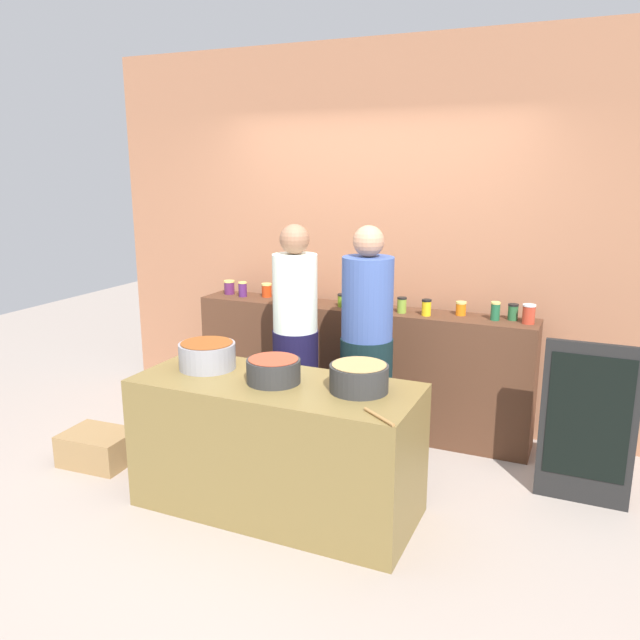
# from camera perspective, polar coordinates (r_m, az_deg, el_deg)

# --- Properties ---
(ground) EXTENTS (12.00, 12.00, 0.00)m
(ground) POSITION_cam_1_polar(r_m,az_deg,el_deg) (4.33, -1.94, -14.64)
(ground) COLOR #9F9086
(storefront_wall) EXTENTS (4.80, 0.12, 3.00)m
(storefront_wall) POSITION_cam_1_polar(r_m,az_deg,el_deg) (5.19, 4.98, 7.49)
(storefront_wall) COLOR #A0684A
(storefront_wall) RESTS_ON ground
(display_shelf) EXTENTS (2.70, 0.36, 0.98)m
(display_shelf) POSITION_cam_1_polar(r_m,az_deg,el_deg) (5.07, 3.45, -4.28)
(display_shelf) COLOR #50301F
(display_shelf) RESTS_ON ground
(prep_table) EXTENTS (1.70, 0.70, 0.82)m
(prep_table) POSITION_cam_1_polar(r_m,az_deg,el_deg) (3.91, -3.95, -11.25)
(prep_table) COLOR brown
(prep_table) RESTS_ON ground
(preserve_jar_0) EXTENTS (0.09, 0.09, 0.12)m
(preserve_jar_0) POSITION_cam_1_polar(r_m,az_deg,el_deg) (5.50, -8.16, 2.94)
(preserve_jar_0) COLOR #55214F
(preserve_jar_0) RESTS_ON display_shelf
(preserve_jar_1) EXTENTS (0.07, 0.07, 0.13)m
(preserve_jar_1) POSITION_cam_1_polar(r_m,az_deg,el_deg) (5.37, -6.97, 2.77)
(preserve_jar_1) COLOR #4C215D
(preserve_jar_1) RESTS_ON display_shelf
(preserve_jar_2) EXTENTS (0.09, 0.09, 0.11)m
(preserve_jar_2) POSITION_cam_1_polar(r_m,az_deg,el_deg) (5.34, -4.82, 2.70)
(preserve_jar_2) COLOR #BA3511
(preserve_jar_2) RESTS_ON display_shelf
(preserve_jar_3) EXTENTS (0.07, 0.07, 0.13)m
(preserve_jar_3) POSITION_cam_1_polar(r_m,az_deg,el_deg) (5.23, -3.20, 2.59)
(preserve_jar_3) COLOR gold
(preserve_jar_3) RESTS_ON display_shelf
(preserve_jar_4) EXTENTS (0.09, 0.09, 0.12)m
(preserve_jar_4) POSITION_cam_1_polar(r_m,az_deg,el_deg) (5.13, -2.17, 2.34)
(preserve_jar_4) COLOR #D36312
(preserve_jar_4) RESTS_ON display_shelf
(preserve_jar_5) EXTENTS (0.08, 0.08, 0.12)m
(preserve_jar_5) POSITION_cam_1_polar(r_m,az_deg,el_deg) (5.08, -0.99, 2.21)
(preserve_jar_5) COLOR #89340D
(preserve_jar_5) RESTS_ON display_shelf
(preserve_jar_6) EXTENTS (0.09, 0.09, 0.10)m
(preserve_jar_6) POSITION_cam_1_polar(r_m,az_deg,el_deg) (4.96, 2.09, 1.79)
(preserve_jar_6) COLOR olive
(preserve_jar_6) RESTS_ON display_shelf
(preserve_jar_7) EXTENTS (0.08, 0.08, 0.14)m
(preserve_jar_7) POSITION_cam_1_polar(r_m,az_deg,el_deg) (4.88, 3.45, 1.81)
(preserve_jar_7) COLOR #8E3C17
(preserve_jar_7) RESTS_ON display_shelf
(preserve_jar_8) EXTENTS (0.09, 0.09, 0.12)m
(preserve_jar_8) POSITION_cam_1_polar(r_m,az_deg,el_deg) (4.83, 4.52, 1.55)
(preserve_jar_8) COLOR gold
(preserve_jar_8) RESTS_ON display_shelf
(preserve_jar_9) EXTENTS (0.07, 0.07, 0.12)m
(preserve_jar_9) POSITION_cam_1_polar(r_m,az_deg,el_deg) (4.78, 7.37, 1.35)
(preserve_jar_9) COLOR olive
(preserve_jar_9) RESTS_ON display_shelf
(preserve_jar_10) EXTENTS (0.07, 0.07, 0.12)m
(preserve_jar_10) POSITION_cam_1_polar(r_m,az_deg,el_deg) (4.72, 9.55, 1.12)
(preserve_jar_10) COLOR yellow
(preserve_jar_10) RESTS_ON display_shelf
(preserve_jar_11) EXTENTS (0.08, 0.08, 0.10)m
(preserve_jar_11) POSITION_cam_1_polar(r_m,az_deg,el_deg) (4.78, 12.56, 1.03)
(preserve_jar_11) COLOR orange
(preserve_jar_11) RESTS_ON display_shelf
(preserve_jar_12) EXTENTS (0.07, 0.07, 0.13)m
(preserve_jar_12) POSITION_cam_1_polar(r_m,az_deg,el_deg) (4.68, 15.49, 0.78)
(preserve_jar_12) COLOR #20603A
(preserve_jar_12) RESTS_ON display_shelf
(preserve_jar_13) EXTENTS (0.07, 0.07, 0.12)m
(preserve_jar_13) POSITION_cam_1_polar(r_m,az_deg,el_deg) (4.72, 16.96, 0.70)
(preserve_jar_13) COLOR #285F35
(preserve_jar_13) RESTS_ON display_shelf
(preserve_jar_14) EXTENTS (0.09, 0.09, 0.14)m
(preserve_jar_14) POSITION_cam_1_polar(r_m,az_deg,el_deg) (4.65, 18.26, 0.52)
(preserve_jar_14) COLOR #B33925
(preserve_jar_14) RESTS_ON display_shelf
(cooking_pot_left) EXTENTS (0.35, 0.35, 0.17)m
(cooking_pot_left) POSITION_cam_1_polar(r_m,az_deg,el_deg) (4.04, -10.10, -3.16)
(cooking_pot_left) COLOR gray
(cooking_pot_left) RESTS_ON prep_table
(cooking_pot_center) EXTENTS (0.32, 0.32, 0.14)m
(cooking_pot_center) POSITION_cam_1_polar(r_m,az_deg,el_deg) (3.74, -4.20, -4.56)
(cooking_pot_center) COLOR #2D2D2D
(cooking_pot_center) RESTS_ON prep_table
(cooking_pot_right) EXTENTS (0.33, 0.33, 0.16)m
(cooking_pot_right) POSITION_cam_1_polar(r_m,az_deg,el_deg) (3.59, 3.53, -5.21)
(cooking_pot_right) COLOR #2D2D2D
(cooking_pot_right) RESTS_ON prep_table
(wooden_spoon) EXTENTS (0.21, 0.16, 0.02)m
(wooden_spoon) POSITION_cam_1_polar(r_m,az_deg,el_deg) (3.24, 5.31, -8.65)
(wooden_spoon) COLOR #9E703D
(wooden_spoon) RESTS_ON prep_table
(cook_with_tongs) EXTENTS (0.33, 0.33, 1.66)m
(cook_with_tongs) POSITION_cam_1_polar(r_m,az_deg,el_deg) (4.61, -2.21, -2.65)
(cook_with_tongs) COLOR #161234
(cook_with_tongs) RESTS_ON ground
(cook_in_cap) EXTENTS (0.36, 0.36, 1.68)m
(cook_in_cap) POSITION_cam_1_polar(r_m,az_deg,el_deg) (4.37, 4.20, -3.57)
(cook_in_cap) COLOR black
(cook_in_cap) RESTS_ON ground
(bread_crate) EXTENTS (0.49, 0.38, 0.23)m
(bread_crate) POSITION_cam_1_polar(r_m,az_deg,el_deg) (4.84, -19.32, -10.77)
(bread_crate) COLOR olive
(bread_crate) RESTS_ON ground
(chalkboard_sign) EXTENTS (0.56, 0.05, 1.04)m
(chalkboard_sign) POSITION_cam_1_polar(r_m,az_deg,el_deg) (4.24, 22.92, -8.62)
(chalkboard_sign) COLOR black
(chalkboard_sign) RESTS_ON ground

